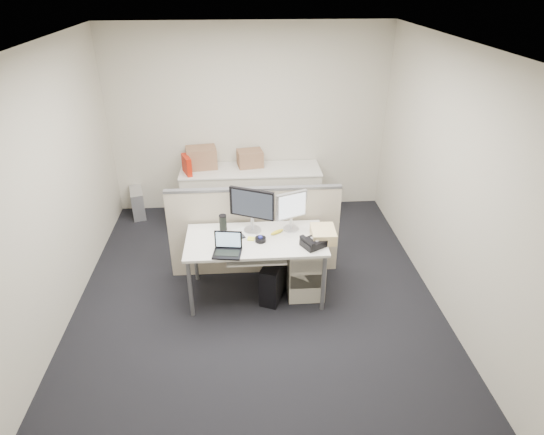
{
  "coord_description": "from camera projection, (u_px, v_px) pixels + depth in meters",
  "views": [
    {
      "loc": [
        -0.12,
        -4.17,
        3.27
      ],
      "look_at": [
        0.19,
        0.15,
        0.9
      ],
      "focal_mm": 30.0,
      "sensor_mm": 36.0,
      "label": 1
    }
  ],
  "objects": [
    {
      "name": "ceiling",
      "position": [
        252.0,
        45.0,
        3.93
      ],
      "size": [
        4.0,
        4.5,
        0.01
      ],
      "primitive_type": "cube",
      "color": "white",
      "rests_on": "ground"
    },
    {
      "name": "cubicle_partition",
      "position": [
        254.0,
        232.0,
        5.35
      ],
      "size": [
        2.0,
        0.06,
        1.1
      ],
      "primitive_type": "cube",
      "color": "#BEAD99",
      "rests_on": "floor"
    },
    {
      "name": "paper_stack",
      "position": [
        244.0,
        233.0,
        4.97
      ],
      "size": [
        0.27,
        0.3,
        0.01
      ],
      "primitive_type": "cube",
      "rotation": [
        0.0,
        0.0,
        0.34
      ],
      "color": "silver",
      "rests_on": "desk"
    },
    {
      "name": "wall_left",
      "position": [
        51.0,
        192.0,
        4.45
      ],
      "size": [
        0.02,
        4.5,
        2.7
      ],
      "primitive_type": "cube",
      "color": "beige",
      "rests_on": "ground"
    },
    {
      "name": "pc_tower_spare_dark",
      "position": [
        179.0,
        215.0,
        6.49
      ],
      "size": [
        0.26,
        0.43,
        0.37
      ],
      "primitive_type": "cube",
      "rotation": [
        0.0,
        0.0,
        0.28
      ],
      "color": "black",
      "rests_on": "floor"
    },
    {
      "name": "wall_front",
      "position": [
        269.0,
        350.0,
        2.6
      ],
      "size": [
        4.0,
        0.02,
        2.7
      ],
      "primitive_type": "cube",
      "color": "beige",
      "rests_on": "ground"
    },
    {
      "name": "keyboard",
      "position": [
        252.0,
        253.0,
        4.79
      ],
      "size": [
        0.49,
        0.27,
        0.03
      ],
      "primitive_type": "cube",
      "rotation": [
        0.0,
        0.0,
        0.24
      ],
      "color": "black",
      "rests_on": "keyboard_tray"
    },
    {
      "name": "trackball",
      "position": [
        260.0,
        239.0,
        4.82
      ],
      "size": [
        0.14,
        0.14,
        0.04
      ],
      "primitive_type": "cylinder",
      "rotation": [
        0.0,
        0.0,
        0.2
      ],
      "color": "black",
      "rests_on": "desk"
    },
    {
      "name": "pc_tower_spare_silver",
      "position": [
        138.0,
        203.0,
        6.8
      ],
      "size": [
        0.28,
        0.47,
        0.41
      ],
      "primitive_type": "cube",
      "rotation": [
        0.0,
        0.0,
        0.25
      ],
      "color": "#B7B7BC",
      "rests_on": "floor"
    },
    {
      "name": "monitor_small",
      "position": [
        291.0,
        212.0,
        4.95
      ],
      "size": [
        0.41,
        0.3,
        0.45
      ],
      "primitive_type": "cube",
      "rotation": [
        0.0,
        0.0,
        0.38
      ],
      "color": "#B7B7BC",
      "rests_on": "desk"
    },
    {
      "name": "sticky_pad",
      "position": [
        251.0,
        239.0,
        4.87
      ],
      "size": [
        0.09,
        0.09,
        0.01
      ],
      "primitive_type": "cube",
      "rotation": [
        0.0,
        0.0,
        -0.2
      ],
      "color": "#FFF940",
      "rests_on": "desk"
    },
    {
      "name": "keyboard_tray",
      "position": [
        256.0,
        257.0,
        4.77
      ],
      "size": [
        0.62,
        0.32,
        0.02
      ],
      "primitive_type": "cube",
      "color": "silver",
      "rests_on": "desk"
    },
    {
      "name": "desk",
      "position": [
        256.0,
        244.0,
        4.9
      ],
      "size": [
        1.5,
        0.75,
        0.73
      ],
      "color": "silver",
      "rests_on": "floor"
    },
    {
      "name": "red_binder",
      "position": [
        187.0,
        166.0,
        6.36
      ],
      "size": [
        0.17,
        0.3,
        0.28
      ],
      "primitive_type": "cube",
      "rotation": [
        0.0,
        0.0,
        0.35
      ],
      "color": "#AF1B08",
      "rests_on": "back_counter"
    },
    {
      "name": "pc_tower_desk",
      "position": [
        274.0,
        279.0,
        5.08
      ],
      "size": [
        0.36,
        0.52,
        0.45
      ],
      "primitive_type": "cube",
      "rotation": [
        0.0,
        0.0,
        -0.39
      ],
      "color": "black",
      "rests_on": "floor"
    },
    {
      "name": "cardboard_box_right",
      "position": [
        250.0,
        159.0,
        6.61
      ],
      "size": [
        0.4,
        0.33,
        0.26
      ],
      "primitive_type": "cube",
      "rotation": [
        0.0,
        0.0,
        0.17
      ],
      "color": "brown",
      "rests_on": "back_counter"
    },
    {
      "name": "cardboard_box_left",
      "position": [
        202.0,
        158.0,
        6.55
      ],
      "size": [
        0.47,
        0.38,
        0.32
      ],
      "primitive_type": "cube",
      "rotation": [
        0.0,
        0.0,
        0.15
      ],
      "color": "brown",
      "rests_on": "back_counter"
    },
    {
      "name": "drawer_pedestal",
      "position": [
        305.0,
        265.0,
        5.14
      ],
      "size": [
        0.4,
        0.55,
        0.65
      ],
      "primitive_type": "cube",
      "color": "beige",
      "rests_on": "floor"
    },
    {
      "name": "wall_back",
      "position": [
        249.0,
        121.0,
        6.54
      ],
      "size": [
        4.0,
        0.02,
        2.7
      ],
      "primitive_type": "cube",
      "color": "beige",
      "rests_on": "ground"
    },
    {
      "name": "monitor_main",
      "position": [
        252.0,
        210.0,
        4.91
      ],
      "size": [
        0.54,
        0.39,
        0.51
      ],
      "primitive_type": "cube",
      "rotation": [
        0.0,
        0.0,
        -0.43
      ],
      "color": "black",
      "rests_on": "desk"
    },
    {
      "name": "back_counter",
      "position": [
        251.0,
        193.0,
        6.74
      ],
      "size": [
        2.0,
        0.6,
        0.72
      ],
      "primitive_type": "cube",
      "color": "beige",
      "rests_on": "floor"
    },
    {
      "name": "laptop",
      "position": [
        227.0,
        246.0,
        4.56
      ],
      "size": [
        0.31,
        0.25,
        0.21
      ],
      "primitive_type": "cube",
      "rotation": [
        0.0,
        0.0,
        -0.14
      ],
      "color": "black",
      "rests_on": "desk"
    },
    {
      "name": "wall_right",
      "position": [
        448.0,
        181.0,
        4.7
      ],
      "size": [
        0.02,
        4.5,
        2.7
      ],
      "primitive_type": "cube",
      "color": "beige",
      "rests_on": "ground"
    },
    {
      "name": "cellphone",
      "position": [
        242.0,
        237.0,
        4.9
      ],
      "size": [
        0.1,
        0.12,
        0.01
      ],
      "primitive_type": "cube",
      "rotation": [
        0.0,
        0.0,
        0.4
      ],
      "color": "black",
      "rests_on": "desk"
    },
    {
      "name": "manila_folders",
      "position": [
        323.0,
        234.0,
        4.84
      ],
      "size": [
        0.26,
        0.33,
        0.12
      ],
      "primitive_type": "cube",
      "rotation": [
        0.0,
        0.0,
        -0.03
      ],
      "color": "tan",
      "rests_on": "desk"
    },
    {
      "name": "desk_phone",
      "position": [
        314.0,
        243.0,
        4.73
      ],
      "size": [
        0.3,
        0.28,
        0.07
      ],
      "primitive_type": "cube",
      "rotation": [
        0.0,
        0.0,
        0.5
      ],
      "color": "black",
      "rests_on": "desk"
    },
    {
      "name": "travel_mug",
      "position": [
        223.0,
        223.0,
        5.0
      ],
      "size": [
        0.09,
        0.09,
        0.17
      ],
      "primitive_type": "cylinder",
      "rotation": [
        0.0,
        0.0,
        -0.19
      ],
      "color": "black",
      "rests_on": "desk"
    },
    {
      "name": "floor",
      "position": [
        257.0,
        294.0,
        5.22
      ],
      "size": [
        4.0,
        4.5,
        0.01
      ],
      "primitive_type": "cube",
      "color": "black",
      "rests_on": "ground"
    },
    {
      "name": "banana",
      "position": [
        277.0,
        232.0,
        4.96
      ],
      "size": [
        0.17,
        0.13,
        0.04
      ],
      "primitive_type": "ellipsoid",
      "rotation": [
        0.0,
        0.0,
        0.57
      ],
      "color": "yellow",
      "rests_on": "desk"
    }
  ]
}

